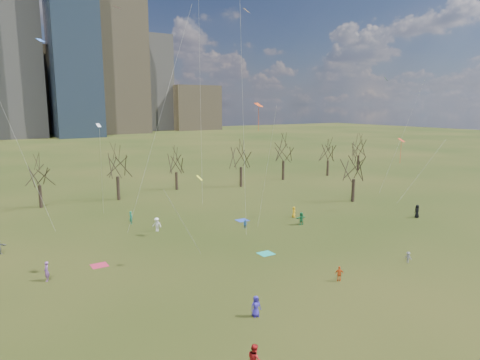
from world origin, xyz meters
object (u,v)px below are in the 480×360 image
blanket_crimson (99,265)px  person_0 (256,306)px  blanket_navy (242,220)px  blanket_teal (266,254)px  person_4 (339,274)px  person_2 (255,359)px

blanket_crimson → person_0: size_ratio=0.96×
blanket_navy → blanket_crimson: same height
blanket_teal → person_4: 9.71m
blanket_crimson → person_0: bearing=-66.1°
blanket_teal → blanket_crimson: 17.41m
blanket_crimson → person_0: person_0 is taller
person_0 → person_2: 7.11m
blanket_navy → person_0: 27.67m
blanket_navy → person_2: person_2 is taller
blanket_teal → person_2: bearing=-127.2°
blanket_navy → blanket_crimson: 22.46m
blanket_crimson → person_2: 23.23m
blanket_teal → blanket_navy: same height
blanket_teal → person_4: size_ratio=1.12×
blanket_navy → blanket_crimson: (-21.39, -6.86, 0.00)m
blanket_teal → person_4: person_4 is taller
blanket_crimson → person_4: 23.69m
person_2 → blanket_navy: bearing=-20.9°
blanket_teal → blanket_navy: (5.06, 12.91, 0.00)m
blanket_teal → person_0: (-8.77, -11.04, 0.82)m
person_2 → person_4: (14.28, 7.32, -0.25)m
blanket_teal → blanket_navy: 13.87m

